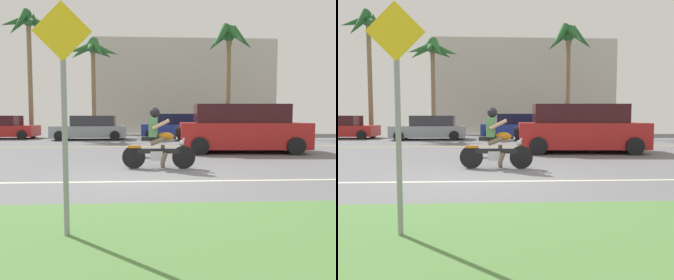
% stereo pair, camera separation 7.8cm
% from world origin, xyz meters
% --- Properties ---
extents(ground, '(56.00, 30.00, 0.04)m').
position_xyz_m(ground, '(0.00, 3.00, -0.02)').
color(ground, slate).
extents(grass_median, '(56.00, 3.80, 0.06)m').
position_xyz_m(grass_median, '(0.00, -4.10, 0.03)').
color(grass_median, '#548442').
rests_on(grass_median, ground).
extents(lane_line_near, '(50.40, 0.12, 0.01)m').
position_xyz_m(lane_line_near, '(0.00, -0.30, 0.00)').
color(lane_line_near, silver).
rests_on(lane_line_near, ground).
extents(lane_line_far, '(50.40, 0.12, 0.01)m').
position_xyz_m(lane_line_far, '(0.00, 7.71, 0.00)').
color(lane_line_far, yellow).
rests_on(lane_line_far, ground).
extents(motorcyclist, '(1.92, 0.63, 1.61)m').
position_xyz_m(motorcyclist, '(0.28, 1.40, 0.68)').
color(motorcyclist, black).
rests_on(motorcyclist, ground).
extents(suv_nearby, '(5.02, 2.49, 1.83)m').
position_xyz_m(suv_nearby, '(3.57, 5.25, 0.90)').
color(suv_nearby, '#AD1E1E').
rests_on(suv_nearby, ground).
extents(parked_car_0, '(3.95, 2.05, 1.44)m').
position_xyz_m(parked_car_0, '(-9.19, 13.58, 0.68)').
color(parked_car_0, '#AD1E1E').
rests_on(parked_car_0, ground).
extents(parked_car_1, '(4.41, 2.16, 1.43)m').
position_xyz_m(parked_car_1, '(-3.53, 12.47, 0.68)').
color(parked_car_1, '#8C939E').
rests_on(parked_car_1, ground).
extents(parked_car_2, '(3.93, 1.86, 1.56)m').
position_xyz_m(parked_car_2, '(1.49, 13.99, 0.73)').
color(parked_car_2, navy).
rests_on(parked_car_2, ground).
extents(palm_tree_0, '(3.63, 3.64, 6.76)m').
position_xyz_m(palm_tree_0, '(-3.88, 15.63, 5.72)').
color(palm_tree_0, '#846B4C').
rests_on(palm_tree_0, ground).
extents(palm_tree_1, '(3.48, 3.38, 8.31)m').
position_xyz_m(palm_tree_1, '(-7.94, 14.86, 7.09)').
color(palm_tree_1, '#846B4C').
rests_on(palm_tree_1, ground).
extents(palm_tree_2, '(3.43, 3.63, 7.67)m').
position_xyz_m(palm_tree_2, '(5.45, 15.17, 6.35)').
color(palm_tree_2, brown).
rests_on(palm_tree_2, ground).
extents(street_sign, '(0.62, 0.06, 2.57)m').
position_xyz_m(street_sign, '(-0.83, -3.48, 1.57)').
color(street_sign, gray).
rests_on(street_sign, ground).
extents(building_far, '(14.93, 4.00, 7.69)m').
position_xyz_m(building_far, '(2.92, 21.00, 3.85)').
color(building_far, '#BCB7AD').
rests_on(building_far, ground).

